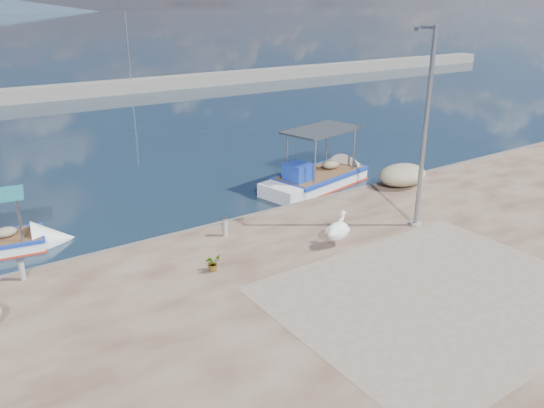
{
  "coord_description": "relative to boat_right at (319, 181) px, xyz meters",
  "views": [
    {
      "loc": [
        -10.14,
        -11.11,
        8.13
      ],
      "look_at": [
        0.0,
        3.8,
        1.3
      ],
      "focal_mm": 35.0,
      "sensor_mm": 36.0,
      "label": 1
    }
  ],
  "objects": [
    {
      "name": "lamp_post",
      "position": [
        -0.88,
        -6.65,
        3.55
      ],
      "size": [
        0.44,
        0.96,
        7.0
      ],
      "color": "gray",
      "rests_on": "quay"
    },
    {
      "name": "quay",
      "position": [
        -5.2,
        -13.44,
        0.0
      ],
      "size": [
        44.0,
        22.0,
        0.5
      ],
      "primitive_type": "cube",
      "color": "#492E1F",
      "rests_on": "ground"
    },
    {
      "name": "ground",
      "position": [
        -5.2,
        -7.44,
        -0.25
      ],
      "size": [
        1400.0,
        1400.0,
        0.0
      ],
      "primitive_type": "plane",
      "color": "#162635",
      "rests_on": "ground"
    },
    {
      "name": "breakwater",
      "position": [
        -5.2,
        32.56,
        0.35
      ],
      "size": [
        120.0,
        2.2,
        7.5
      ],
      "color": "gray",
      "rests_on": "ground"
    },
    {
      "name": "net_pile_c",
      "position": [
        2.17,
        -3.17,
        0.72
      ],
      "size": [
        2.4,
        1.72,
        0.94
      ],
      "primitive_type": "ellipsoid",
      "color": "#B8B189",
      "rests_on": "quay"
    },
    {
      "name": "boat_right",
      "position": [
        0.0,
        0.0,
        0.0
      ],
      "size": [
        6.94,
        3.51,
        3.19
      ],
      "rotation": [
        0.0,
        0.0,
        0.21
      ],
      "color": "white",
      "rests_on": "ground"
    },
    {
      "name": "bollard_far",
      "position": [
        -13.63,
        -2.97,
        0.61
      ],
      "size": [
        0.22,
        0.22,
        0.66
      ],
      "color": "gray",
      "rests_on": "quay"
    },
    {
      "name": "bollard_near",
      "position": [
        -7.13,
        -3.56,
        0.62
      ],
      "size": [
        0.22,
        0.22,
        0.68
      ],
      "color": "gray",
      "rests_on": "quay"
    },
    {
      "name": "pelican",
      "position": [
        -4.41,
        -6.39,
        0.8
      ],
      "size": [
        1.22,
        0.84,
        1.17
      ],
      "rotation": [
        0.0,
        0.0,
        0.37
      ],
      "color": "tan",
      "rests_on": "quay"
    },
    {
      "name": "quay_patch",
      "position": [
        -4.2,
        -10.44,
        0.25
      ],
      "size": [
        9.0,
        7.0,
        0.01
      ],
      "primitive_type": "cube",
      "color": "gray",
      "rests_on": "quay"
    },
    {
      "name": "potted_plant",
      "position": [
        -8.73,
        -5.62,
        0.51
      ],
      "size": [
        0.58,
        0.54,
        0.52
      ],
      "primitive_type": "imported",
      "rotation": [
        0.0,
        0.0,
        0.35
      ],
      "color": "#33722D",
      "rests_on": "quay"
    }
  ]
}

